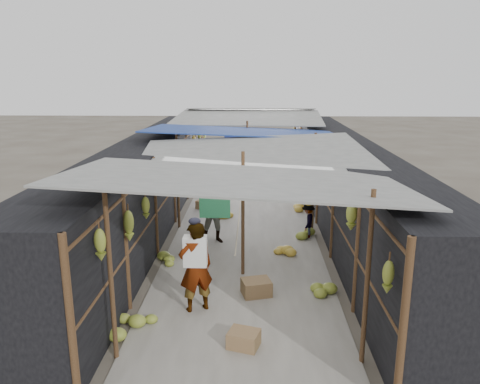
# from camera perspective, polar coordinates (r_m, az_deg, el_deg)

# --- Properties ---
(ground) EXTENTS (80.00, 80.00, 0.00)m
(ground) POSITION_cam_1_polar(r_m,az_deg,el_deg) (7.29, -0.23, -19.78)
(ground) COLOR #6B6356
(ground) RESTS_ON ground
(aisle_slab) EXTENTS (3.60, 16.00, 0.02)m
(aisle_slab) POSITION_cam_1_polar(r_m,az_deg,el_deg) (13.19, 0.70, -3.70)
(aisle_slab) COLOR #9E998E
(aisle_slab) RESTS_ON ground
(stall_left) EXTENTS (1.40, 15.00, 2.30)m
(stall_left) POSITION_cam_1_polar(r_m,az_deg,el_deg) (13.20, -11.09, 1.19)
(stall_left) COLOR black
(stall_left) RESTS_ON ground
(stall_right) EXTENTS (1.40, 15.00, 2.30)m
(stall_right) POSITION_cam_1_polar(r_m,az_deg,el_deg) (13.12, 12.59, 1.02)
(stall_right) COLOR black
(stall_right) RESTS_ON ground
(crate_near) EXTENTS (0.55, 0.49, 0.27)m
(crate_near) POSITION_cam_1_polar(r_m,az_deg,el_deg) (7.49, 0.46, -17.54)
(crate_near) COLOR #956C4C
(crate_near) RESTS_ON ground
(crate_mid) EXTENTS (0.62, 0.54, 0.31)m
(crate_mid) POSITION_cam_1_polar(r_m,az_deg,el_deg) (9.00, 2.00, -11.59)
(crate_mid) COLOR #956C4C
(crate_mid) RESTS_ON ground
(crate_back) EXTENTS (0.52, 0.47, 0.28)m
(crate_back) POSITION_cam_1_polar(r_m,az_deg,el_deg) (14.50, -4.40, -1.54)
(crate_back) COLOR #956C4C
(crate_back) RESTS_ON ground
(black_basin) EXTENTS (0.55, 0.55, 0.17)m
(black_basin) POSITION_cam_1_polar(r_m,az_deg,el_deg) (17.96, 6.40, 1.35)
(black_basin) COLOR black
(black_basin) RESTS_ON ground
(vendor_elderly) EXTENTS (0.71, 0.62, 1.65)m
(vendor_elderly) POSITION_cam_1_polar(r_m,az_deg,el_deg) (8.23, -5.42, -9.10)
(vendor_elderly) COLOR silver
(vendor_elderly) RESTS_ON ground
(shopper_blue) EXTENTS (0.84, 0.68, 1.61)m
(shopper_blue) POSITION_cam_1_polar(r_m,az_deg,el_deg) (11.45, -3.21, -2.37)
(shopper_blue) COLOR navy
(shopper_blue) RESTS_ON ground
(vendor_seated) EXTENTS (0.46, 0.64, 0.90)m
(vendor_seated) POSITION_cam_1_polar(r_m,az_deg,el_deg) (11.98, 8.29, -3.52)
(vendor_seated) COLOR #534F48
(vendor_seated) RESTS_ON ground
(market_canopy) EXTENTS (5.62, 15.20, 2.77)m
(market_canopy) POSITION_cam_1_polar(r_m,az_deg,el_deg) (12.99, 0.88, 6.87)
(market_canopy) COLOR brown
(market_canopy) RESTS_ON ground
(hanging_bananas) EXTENTS (3.95, 14.45, 0.74)m
(hanging_bananas) POSITION_cam_1_polar(r_m,az_deg,el_deg) (12.49, 0.98, 3.07)
(hanging_bananas) COLOR olive
(hanging_bananas) RESTS_ON ground
(floor_bananas) EXTENTS (4.03, 10.35, 0.33)m
(floor_bananas) POSITION_cam_1_polar(r_m,az_deg,el_deg) (11.82, 2.27, -5.14)
(floor_bananas) COLOR olive
(floor_bananas) RESTS_ON ground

